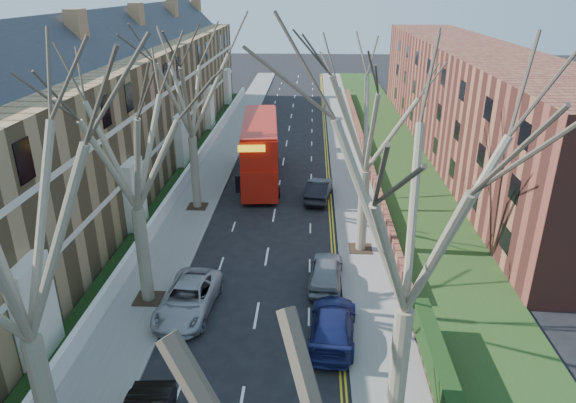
# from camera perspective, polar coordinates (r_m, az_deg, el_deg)

# --- Properties ---
(pavement_left) EXTENTS (3.00, 102.00, 0.12)m
(pavement_left) POSITION_cam_1_polar(r_m,az_deg,el_deg) (48.32, -7.67, 4.58)
(pavement_left) COLOR slate
(pavement_left) RESTS_ON ground
(pavement_right) EXTENTS (3.00, 102.00, 0.12)m
(pavement_right) POSITION_cam_1_polar(r_m,az_deg,el_deg) (47.68, 6.72, 4.38)
(pavement_right) COLOR slate
(pavement_right) RESTS_ON ground
(terrace_left) EXTENTS (9.70, 78.00, 13.60)m
(terrace_left) POSITION_cam_1_polar(r_m,az_deg,el_deg) (41.61, -20.52, 8.19)
(terrace_left) COLOR olive
(terrace_left) RESTS_ON ground
(flats_right) EXTENTS (13.97, 54.00, 10.00)m
(flats_right) POSITION_cam_1_polar(r_m,az_deg,el_deg) (52.31, 19.53, 10.48)
(flats_right) COLOR brown
(flats_right) RESTS_ON ground
(front_wall_left) EXTENTS (0.30, 78.00, 1.00)m
(front_wall_left) POSITION_cam_1_polar(r_m,az_deg,el_deg) (41.13, -11.86, 1.80)
(front_wall_left) COLOR white
(front_wall_left) RESTS_ON ground
(grass_verge_right) EXTENTS (6.00, 102.00, 0.06)m
(grass_verge_right) POSITION_cam_1_polar(r_m,az_deg,el_deg) (48.19, 12.08, 4.33)
(grass_verge_right) COLOR #253E16
(grass_verge_right) RESTS_ON ground
(tree_left_mid) EXTENTS (10.50, 10.50, 14.71)m
(tree_left_mid) POSITION_cam_1_polar(r_m,az_deg,el_deg) (15.68, -29.35, -0.89)
(tree_left_mid) COLOR #766754
(tree_left_mid) RESTS_ON ground
(tree_left_far) EXTENTS (10.15, 10.15, 14.22)m
(tree_left_far) POSITION_cam_1_polar(r_m,az_deg,el_deg) (24.32, -17.42, 7.94)
(tree_left_far) COLOR #766754
(tree_left_far) RESTS_ON ground
(tree_left_dist) EXTENTS (10.50, 10.50, 14.71)m
(tree_left_dist) POSITION_cam_1_polar(r_m,az_deg,el_deg) (35.54, -11.09, 13.54)
(tree_left_dist) COLOR #766754
(tree_left_dist) RESTS_ON ground
(tree_right_mid) EXTENTS (10.50, 10.50, 14.71)m
(tree_right_mid) POSITION_cam_1_polar(r_m,az_deg,el_deg) (15.49, 14.20, 1.20)
(tree_right_mid) COLOR #766754
(tree_right_mid) RESTS_ON ground
(tree_right_far) EXTENTS (10.15, 10.15, 14.22)m
(tree_right_far) POSITION_cam_1_polar(r_m,az_deg,el_deg) (28.89, 9.05, 10.95)
(tree_right_far) COLOR #766754
(tree_right_far) RESTS_ON ground
(double_decker_bus) EXTENTS (3.74, 12.23, 5.00)m
(double_decker_bus) POSITION_cam_1_polar(r_m,az_deg,el_deg) (42.41, -3.09, 5.57)
(double_decker_bus) COLOR #A8170C
(double_decker_bus) RESTS_ON ground
(car_left_far) EXTENTS (2.86, 5.50, 1.48)m
(car_left_far) POSITION_cam_1_polar(r_m,az_deg,el_deg) (26.38, -11.04, -10.55)
(car_left_far) COLOR #A3A1A7
(car_left_far) RESTS_ON ground
(car_right_near) EXTENTS (2.50, 5.25, 1.48)m
(car_right_near) POSITION_cam_1_polar(r_m,az_deg,el_deg) (24.27, 5.00, -13.47)
(car_right_near) COLOR navy
(car_right_near) RESTS_ON ground
(car_right_mid) EXTENTS (2.12, 4.56, 1.51)m
(car_right_mid) POSITION_cam_1_polar(r_m,az_deg,el_deg) (28.19, 4.22, -7.73)
(car_right_mid) COLOR gray
(car_right_mid) RESTS_ON ground
(car_right_far) EXTENTS (2.27, 4.88, 1.55)m
(car_right_far) POSITION_cam_1_polar(r_m,az_deg,el_deg) (38.99, 3.44, 1.33)
(car_right_far) COLOR black
(car_right_far) RESTS_ON ground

